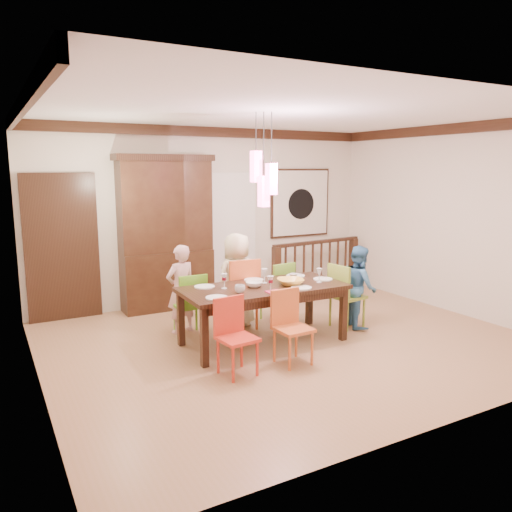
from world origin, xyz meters
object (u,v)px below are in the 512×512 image
china_hutch (166,233)px  person_end_right (359,286)px  person_far_mid (237,280)px  chair_far_left (189,300)px  dining_table (263,293)px  balustrade (317,266)px  person_far_left (181,289)px  chair_end_right (348,291)px

china_hutch → person_end_right: size_ratio=2.10×
person_far_mid → person_end_right: person_far_mid is taller
chair_far_left → person_far_mid: bearing=-174.4°
chair_far_left → china_hutch: (0.19, 1.44, 0.73)m
dining_table → balustrade: balustrade is taller
chair_far_left → china_hutch: size_ratio=0.35×
chair_far_left → balustrade: size_ratio=0.44×
balustrade → person_far_left: (-2.94, -0.93, 0.11)m
chair_end_right → balustrade: bearing=-30.2°
dining_table → person_far_mid: (0.02, 0.79, 0.00)m
balustrade → chair_far_left: bearing=-164.9°
dining_table → person_far_mid: person_far_mid is taller
person_far_mid → person_end_right: (1.50, -0.85, -0.09)m
chair_far_left → china_hutch: 1.63m
chair_far_left → china_hutch: bearing=-96.4°
china_hutch → person_far_left: (-0.24, -1.28, -0.62)m
chair_end_right → balustrade: 1.99m
chair_end_right → person_far_left: person_far_left is taller
person_far_mid → person_end_right: 1.73m
person_far_mid → person_far_left: bearing=-16.2°
chair_far_left → person_end_right: bearing=161.8°
chair_far_left → chair_end_right: bearing=162.0°
chair_far_left → balustrade: 3.09m
dining_table → person_far_left: person_far_left is taller
chair_end_right → person_end_right: size_ratio=0.78×
dining_table → person_end_right: bearing=-1.0°
person_end_right → balustrade: bearing=2.3°
dining_table → chair_end_right: bearing=1.4°
china_hutch → balustrade: (2.69, -0.35, -0.73)m
balustrade → person_far_mid: size_ratio=1.47×
china_hutch → person_far_mid: bearing=-68.0°
balustrade → person_far_mid: 2.38m
dining_table → chair_far_left: 1.05m
dining_table → chair_far_left: size_ratio=2.47×
china_hutch → person_far_left: bearing=-100.7°
person_end_right → china_hutch: bearing=63.4°
person_end_right → chair_end_right: bearing=88.1°
chair_far_left → balustrade: (2.89, 1.10, 0.01)m
balustrade → person_end_right: size_ratio=1.68×
dining_table → china_hutch: bearing=105.0°
chair_end_right → person_end_right: bearing=-119.7°
dining_table → person_end_right: 1.53m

